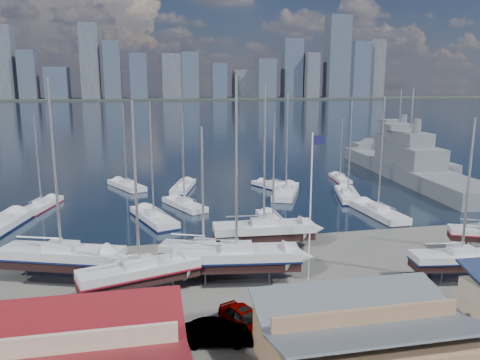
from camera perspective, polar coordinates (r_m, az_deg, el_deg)
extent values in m
plane|color=#605E59|center=(44.75, 5.57, -10.93)|extent=(1400.00, 1400.00, 0.00)
cube|color=#19233B|center=(350.12, -9.79, 8.40)|extent=(1400.00, 600.00, 0.40)
cube|color=#2D332D|center=(609.81, -10.72, 9.68)|extent=(1400.00, 80.00, 2.20)
cube|color=#595E66|center=(629.19, -26.79, 12.65)|extent=(22.49, 24.47, 83.83)
cube|color=#3D4756|center=(615.68, -24.41, 11.61)|extent=(19.55, 21.83, 55.97)
cube|color=#475166|center=(616.01, -21.37, 10.96)|extent=(26.03, 30.49, 37.14)
cube|color=#595E66|center=(599.98, -17.84, 13.61)|extent=(21.60, 16.58, 87.63)
cube|color=#3D4756|center=(599.05, -15.27, 12.80)|extent=(19.42, 28.42, 67.60)
cube|color=#475166|center=(601.19, -12.27, 12.28)|extent=(20.24, 23.80, 54.09)
cube|color=#595E66|center=(599.16, -8.28, 12.42)|extent=(24.62, 19.72, 54.00)
cube|color=#3D4756|center=(599.21, -6.13, 12.56)|extent=(20.75, 17.93, 55.97)
cube|color=#475166|center=(602.19, -2.57, 11.99)|extent=(18.36, 16.25, 43.03)
cube|color=#595E66|center=(627.48, 0.48, 11.64)|extent=(28.49, 22.03, 35.69)
cube|color=#3D4756|center=(616.23, 3.21, 12.26)|extent=(23.34, 17.87, 49.11)
cube|color=#475166|center=(641.91, 6.35, 13.37)|extent=(25.35, 19.79, 75.95)
cube|color=#595E66|center=(643.12, 8.55, 12.49)|extent=(17.00, 27.45, 57.67)
cube|color=#3D4756|center=(657.69, 11.75, 14.47)|extent=(29.28, 24.05, 106.04)
cube|color=#475166|center=(678.72, 13.92, 12.93)|extent=(30.82, 28.37, 74.41)
cube|color=#595E66|center=(693.68, 16.14, 12.91)|extent=(21.74, 17.03, 77.48)
cube|color=maroon|center=(27.44, -22.79, -18.19)|extent=(14.70, 9.45, 1.41)
cube|color=#8C6B4C|center=(30.78, 15.00, -19.16)|extent=(12.00, 8.00, 3.00)
cube|color=slate|center=(29.81, 15.21, -15.78)|extent=(12.60, 8.40, 1.27)
cube|color=#2D2D33|center=(45.41, -20.73, -11.20)|extent=(6.57, 4.62, 0.16)
cube|color=black|center=(44.86, -20.87, -9.36)|extent=(11.13, 6.14, 0.87)
cube|color=silver|center=(44.57, -20.95, -8.31)|extent=(11.28, 6.58, 0.87)
cube|color=#0B163B|center=(44.70, -20.91, -8.80)|extent=(11.40, 6.64, 0.17)
cube|color=silver|center=(44.35, -21.01, -7.47)|extent=(3.18, 2.65, 0.50)
cylinder|color=#B2B2B7|center=(42.69, -21.68, 1.61)|extent=(0.22, 0.22, 14.71)
cube|color=#2D2D33|center=(40.40, -12.02, -13.57)|extent=(5.85, 3.94, 0.16)
cube|color=black|center=(39.79, -12.11, -11.59)|extent=(10.00, 5.10, 0.78)
cube|color=silver|center=(39.50, -12.16, -10.55)|extent=(10.12, 5.50, 0.78)
cube|color=maroon|center=(39.63, -12.14, -11.03)|extent=(10.22, 5.55, 0.16)
cube|color=silver|center=(39.26, -12.20, -9.68)|extent=(2.81, 2.29, 0.50)
cylinder|color=#B2B2B7|center=(37.49, -12.60, -0.60)|extent=(0.22, 0.22, 13.16)
cube|color=#2D2D33|center=(44.66, -4.42, -10.85)|extent=(4.91, 3.61, 0.16)
cube|color=black|center=(44.13, -4.45, -9.11)|extent=(8.23, 4.92, 0.65)
cube|color=silver|center=(43.91, -4.47, -8.32)|extent=(8.36, 5.24, 0.65)
cube|color=silver|center=(43.72, -4.48, -7.61)|extent=(2.40, 2.04, 0.50)
cylinder|color=#B2B2B7|center=(42.32, -4.59, -0.90)|extent=(0.22, 0.22, 10.95)
cube|color=#2D2D33|center=(42.37, -0.42, -12.08)|extent=(6.38, 3.55, 0.16)
cube|color=black|center=(41.77, -0.43, -10.12)|extent=(11.28, 4.05, 0.88)
cube|color=silver|center=(41.45, -0.43, -8.98)|extent=(11.34, 4.51, 0.88)
cube|color=#0B163B|center=(41.60, -0.43, -9.51)|extent=(11.46, 4.55, 0.18)
cube|color=silver|center=(41.22, -0.43, -8.08)|extent=(2.98, 2.20, 0.50)
cylinder|color=#B2B2B7|center=(39.41, -0.45, 1.83)|extent=(0.22, 0.22, 14.90)
cube|color=#2D2D33|center=(49.91, 2.89, -8.39)|extent=(5.91, 2.95, 0.16)
cube|color=black|center=(49.41, 2.91, -6.71)|extent=(10.61, 3.06, 0.84)
cube|color=silver|center=(49.16, 2.92, -5.78)|extent=(10.64, 3.50, 0.84)
cube|color=silver|center=(48.96, 2.93, -5.03)|extent=(2.71, 1.90, 0.50)
cylinder|color=#B2B2B7|center=(47.49, 3.01, 2.90)|extent=(0.22, 0.22, 14.17)
cube|color=#2D2D33|center=(46.69, 25.15, -10.93)|extent=(5.05, 2.81, 0.16)
cube|color=black|center=(46.18, 25.31, -9.24)|extent=(8.93, 3.21, 0.70)
cube|color=silver|center=(45.96, 25.38, -8.42)|extent=(8.98, 3.57, 0.70)
cube|color=#0B163B|center=(46.06, 25.35, -8.80)|extent=(9.07, 3.61, 0.14)
cube|color=silver|center=(45.77, 25.45, -7.71)|extent=(2.36, 1.74, 0.50)
cylinder|color=#B2B2B7|center=(44.36, 26.06, -0.78)|extent=(0.22, 0.22, 11.79)
cube|color=black|center=(63.32, -27.26, -5.78)|extent=(5.46, 12.85, 1.00)
cube|color=black|center=(71.81, -22.99, -3.40)|extent=(4.36, 9.24, 0.72)
cube|color=silver|center=(71.65, -23.03, -2.84)|extent=(4.72, 9.34, 0.72)
cube|color=maroon|center=(71.72, -23.01, -3.10)|extent=(4.77, 9.43, 0.14)
cube|color=silver|center=(71.51, -23.07, -2.37)|extent=(2.03, 2.56, 0.50)
cylinder|color=#B2B2B7|center=(70.45, -23.44, 2.24)|extent=(0.22, 0.22, 12.14)
cube|color=black|center=(81.36, -13.64, -1.17)|extent=(6.45, 9.85, 0.79)
cube|color=silver|center=(81.20, -13.66, -0.63)|extent=(6.82, 10.04, 0.79)
cube|color=silver|center=(81.07, -13.69, -0.18)|extent=(2.57, 2.94, 0.50)
cylinder|color=#B2B2B7|center=(80.07, -13.90, 4.30)|extent=(0.22, 0.22, 13.27)
cube|color=black|center=(61.02, -10.43, -5.23)|extent=(5.71, 10.74, 0.84)
cube|color=silver|center=(60.79, -10.46, -4.47)|extent=(6.13, 10.88, 0.84)
cube|color=#0B163B|center=(60.90, -10.45, -4.82)|extent=(6.19, 10.99, 0.17)
cube|color=silver|center=(60.61, -10.48, -3.86)|extent=(2.51, 3.05, 0.50)
cylinder|color=#B2B2B7|center=(59.21, -10.72, 2.54)|extent=(0.22, 0.22, 14.17)
cube|color=black|center=(66.98, -6.78, -3.58)|extent=(5.61, 9.32, 0.74)
cube|color=silver|center=(66.80, -6.80, -2.97)|extent=(5.97, 9.47, 0.74)
cube|color=silver|center=(66.65, -6.81, -2.46)|extent=(2.32, 2.72, 0.50)
cylinder|color=#B2B2B7|center=(65.49, -6.93, 2.61)|extent=(0.22, 0.22, 12.42)
cube|color=black|center=(78.75, -6.90, -1.34)|extent=(4.87, 9.96, 0.78)
cube|color=silver|center=(78.59, -6.92, -0.78)|extent=(5.27, 10.07, 0.78)
cube|color=#0B163B|center=(78.66, -6.91, -1.04)|extent=(5.32, 10.18, 0.16)
cube|color=silver|center=(78.46, -6.93, -0.33)|extent=(2.23, 2.78, 0.50)
cylinder|color=#B2B2B7|center=(77.44, -7.04, 4.24)|extent=(0.22, 0.22, 13.10)
cube|color=black|center=(58.98, 4.02, -5.59)|extent=(2.11, 8.66, 0.69)
cube|color=silver|center=(58.78, 4.03, -4.94)|extent=(2.48, 8.66, 0.69)
cube|color=maroon|center=(58.87, 4.02, -5.24)|extent=(2.50, 8.75, 0.14)
cube|color=silver|center=(58.62, 4.04, -4.38)|extent=(1.47, 2.17, 0.50)
cylinder|color=#B2B2B7|center=(57.36, 4.11, 1.00)|extent=(0.22, 0.22, 11.68)
cube|color=black|center=(74.37, 5.61, -2.10)|extent=(6.96, 11.30, 0.89)
cube|color=silver|center=(74.17, 5.62, -1.43)|extent=(7.39, 11.49, 0.89)
cube|color=silver|center=(74.02, 5.63, -0.90)|extent=(2.85, 3.32, 0.50)
cylinder|color=#B2B2B7|center=(72.82, 5.74, 4.72)|extent=(0.22, 0.22, 15.10)
cube|color=black|center=(78.88, 4.12, -1.24)|extent=(5.80, 8.96, 0.71)
cube|color=silver|center=(78.73, 4.13, -0.73)|extent=(6.13, 9.13, 0.71)
cube|color=#0B163B|center=(78.80, 4.13, -0.97)|extent=(6.19, 9.22, 0.14)
cube|color=silver|center=(78.61, 4.13, -0.30)|extent=(2.32, 2.66, 0.50)
cylinder|color=#B2B2B7|center=(77.65, 4.20, 3.88)|extent=(0.22, 0.22, 12.05)
cube|color=black|center=(65.27, 16.42, -4.43)|extent=(3.08, 10.99, 0.87)
cube|color=silver|center=(65.05, 16.47, -3.69)|extent=(3.53, 11.01, 0.87)
cube|color=silver|center=(64.88, 16.50, -3.10)|extent=(1.95, 2.80, 0.50)
cylinder|color=#B2B2B7|center=(63.54, 16.86, 3.11)|extent=(0.22, 0.22, 14.69)
cube|color=black|center=(73.97, 12.97, -2.39)|extent=(5.30, 10.60, 0.83)
cube|color=silver|center=(73.78, 13.00, -1.77)|extent=(5.71, 10.72, 0.83)
cube|color=#0B163B|center=(73.87, 12.99, -2.06)|extent=(5.77, 10.83, 0.17)
cube|color=silver|center=(73.64, 13.02, -1.27)|extent=(2.40, 2.97, 0.50)
cylinder|color=#B2B2B7|center=(72.50, 13.26, 3.92)|extent=(0.22, 0.22, 13.94)
cube|color=black|center=(87.26, 12.08, -0.22)|extent=(2.94, 8.13, 0.64)
cube|color=silver|center=(87.14, 12.10, 0.19)|extent=(3.27, 8.17, 0.64)
cube|color=maroon|center=(87.20, 12.09, 0.00)|extent=(3.30, 8.26, 0.13)
cube|color=silver|center=(87.04, 12.11, 0.55)|extent=(1.59, 2.15, 0.50)
cylinder|color=#B2B2B7|center=(86.25, 12.25, 3.89)|extent=(0.22, 0.22, 10.73)
cube|color=#5A5F64|center=(93.42, 19.72, 0.55)|extent=(12.63, 49.48, 4.41)
cube|color=#5A5F64|center=(92.80, 19.89, 2.98)|extent=(7.93, 17.67, 3.60)
cube|color=#5A5F64|center=(92.44, 20.01, 4.81)|extent=(5.64, 10.21, 2.40)
cube|color=#5A5F64|center=(96.69, 18.82, 6.17)|extent=(5.94, 5.41, 1.20)
cylinder|color=#B2B2B7|center=(92.06, 20.23, 8.03)|extent=(0.30, 0.30, 8.00)
cube|color=#5A5F64|center=(113.70, 18.57, 2.41)|extent=(8.62, 40.06, 3.58)
cube|color=#5A5F64|center=(113.24, 18.69, 4.20)|extent=(5.88, 14.18, 3.60)
cube|color=#5A5F64|center=(112.93, 18.78, 5.71)|extent=(4.26, 8.16, 2.40)
cube|color=#5A5F64|center=(116.34, 17.95, 6.75)|extent=(4.67, 4.22, 1.20)
cylinder|color=#B2B2B7|center=(112.60, 18.95, 8.34)|extent=(0.30, 0.30, 8.00)
imported|color=gray|center=(34.44, 0.66, -16.54)|extent=(3.71, 5.18, 1.64)
imported|color=gray|center=(32.82, -2.86, -18.13)|extent=(5.00, 2.47, 1.57)
imported|color=gray|center=(34.99, 12.25, -16.66)|extent=(3.61, 5.10, 1.29)
imported|color=gray|center=(40.90, 21.40, -12.75)|extent=(3.12, 5.61, 1.54)
cylinder|color=white|center=(40.93, 8.58, -3.43)|extent=(0.12, 0.12, 13.15)
cube|color=#141441|center=(40.04, 9.57, 4.83)|extent=(1.10, 0.05, 0.77)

